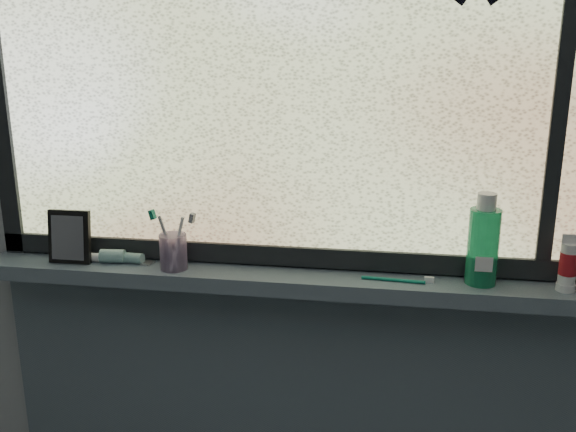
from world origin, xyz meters
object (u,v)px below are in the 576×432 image
(toothbrush_cup, at_px, (173,252))
(mouthwash_bottle, at_px, (484,239))
(cream_tube, at_px, (569,261))
(vanity_mirror, at_px, (70,237))

(toothbrush_cup, xyz_separation_m, mouthwash_bottle, (0.76, 0.02, 0.07))
(toothbrush_cup, distance_m, cream_tube, 0.95)
(vanity_mirror, xyz_separation_m, cream_tube, (1.23, -0.00, 0.00))
(mouthwash_bottle, xyz_separation_m, cream_tube, (0.19, -0.02, -0.04))
(vanity_mirror, relative_size, toothbrush_cup, 1.53)
(vanity_mirror, height_order, cream_tube, vanity_mirror)
(cream_tube, bearing_deg, toothbrush_cup, -179.71)
(toothbrush_cup, relative_size, cream_tube, 0.93)
(vanity_mirror, distance_m, toothbrush_cup, 0.28)
(toothbrush_cup, bearing_deg, vanity_mirror, 178.81)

